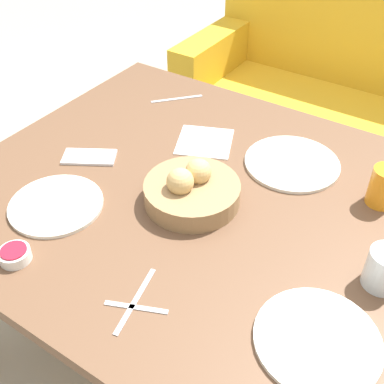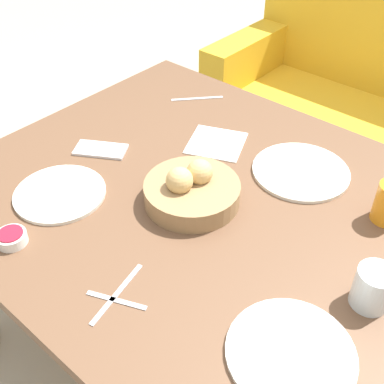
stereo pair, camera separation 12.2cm
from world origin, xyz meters
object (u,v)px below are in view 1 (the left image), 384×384
object	(u,v)px
juice_glass	(384,187)
cell_phone	(89,157)
jam_bowl_berry	(15,255)
plate_near_left	(56,205)
napkin	(205,142)
plate_near_right	(317,340)
couch	(384,135)
spoon_coffee	(136,307)
knife_silver	(177,99)
plate_far_center	(292,163)
water_tumbler	(384,269)
bread_basket	(192,190)
fork_silver	(137,301)

from	to	relation	value
juice_glass	cell_phone	bearing A→B (deg)	-160.64
cell_phone	jam_bowl_berry	bearing A→B (deg)	-71.22
plate_near_left	napkin	bearing A→B (deg)	70.54
juice_glass	plate_near_right	bearing A→B (deg)	-87.24
plate_near_left	couch	bearing A→B (deg)	70.48
jam_bowl_berry	spoon_coffee	size ratio (longest dim) A/B	0.56
plate_near_left	knife_silver	world-z (taller)	plate_near_left
couch	spoon_coffee	distance (m)	1.63
couch	plate_far_center	distance (m)	1.03
jam_bowl_berry	napkin	distance (m)	0.64
plate_far_center	napkin	world-z (taller)	plate_far_center
plate_near_right	plate_far_center	size ratio (longest dim) A/B	0.92
napkin	cell_phone	distance (m)	0.34
water_tumbler	spoon_coffee	size ratio (longest dim) A/B	0.72
water_tumbler	napkin	distance (m)	0.65
juice_glass	plate_far_center	bearing A→B (deg)	174.02
plate_far_center	napkin	distance (m)	0.27
knife_silver	jam_bowl_berry	bearing A→B (deg)	-81.73
juice_glass	cell_phone	distance (m)	0.80
bread_basket	plate_far_center	distance (m)	0.33
fork_silver	plate_far_center	bearing A→B (deg)	83.53
fork_silver	plate_near_right	bearing A→B (deg)	18.46
bread_basket	juice_glass	xyz separation A→B (m)	(0.41, 0.26, 0.02)
plate_near_right	fork_silver	bearing A→B (deg)	-161.54
bread_basket	jam_bowl_berry	distance (m)	0.44
bread_basket	knife_silver	bearing A→B (deg)	128.82
jam_bowl_berry	couch	bearing A→B (deg)	74.32
cell_phone	couch	bearing A→B (deg)	64.73
plate_near_right	plate_far_center	bearing A→B (deg)	119.08
jam_bowl_berry	napkin	xyz separation A→B (m)	(0.10, 0.63, -0.01)
water_tumbler	cell_phone	size ratio (longest dim) A/B	0.55
fork_silver	napkin	distance (m)	0.61
juice_glass	spoon_coffee	bearing A→B (deg)	-117.69
jam_bowl_berry	plate_near_right	bearing A→B (deg)	15.00
napkin	cell_phone	xyz separation A→B (m)	(-0.23, -0.25, 0.00)
plate_near_left	fork_silver	world-z (taller)	plate_near_left
couch	knife_silver	world-z (taller)	couch
jam_bowl_berry	knife_silver	bearing A→B (deg)	98.27
bread_basket	jam_bowl_berry	size ratio (longest dim) A/B	3.43
juice_glass	napkin	size ratio (longest dim) A/B	0.49
plate_near_right	knife_silver	world-z (taller)	plate_near_right
jam_bowl_berry	cell_phone	xyz separation A→B (m)	(-0.13, 0.38, -0.01)
bread_basket	napkin	size ratio (longest dim) A/B	1.17
plate_far_center	cell_phone	xyz separation A→B (m)	(-0.50, -0.29, -0.00)
jam_bowl_berry	juice_glass	bearing A→B (deg)	45.97
knife_silver	water_tumbler	bearing A→B (deg)	-27.21
couch	cell_phone	world-z (taller)	couch
water_tumbler	fork_silver	world-z (taller)	water_tumbler
jam_bowl_berry	bread_basket	bearing A→B (deg)	60.41
fork_silver	knife_silver	bearing A→B (deg)	119.18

